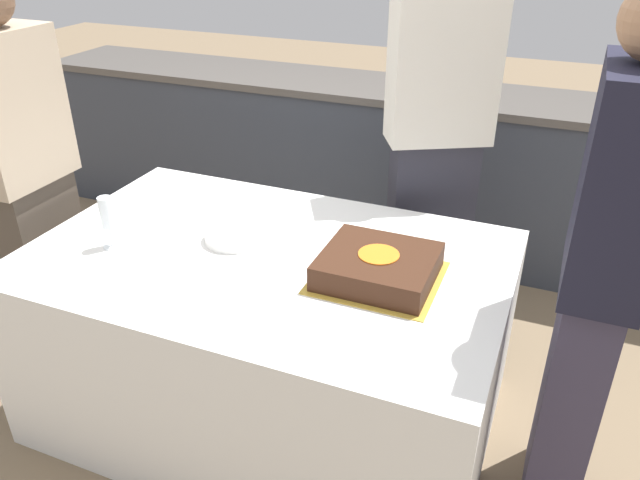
# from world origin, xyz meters

# --- Properties ---
(ground_plane) EXTENTS (14.00, 14.00, 0.00)m
(ground_plane) POSITION_xyz_m (0.00, 0.00, 0.00)
(ground_plane) COLOR #7A664C
(back_counter) EXTENTS (4.40, 0.58, 0.92)m
(back_counter) POSITION_xyz_m (0.00, 1.61, 0.46)
(back_counter) COLOR #333842
(back_counter) RESTS_ON ground_plane
(dining_table) EXTENTS (1.66, 1.07, 0.72)m
(dining_table) POSITION_xyz_m (0.00, 0.00, 0.36)
(dining_table) COLOR white
(dining_table) RESTS_ON ground_plane
(cake) EXTENTS (0.40, 0.37, 0.09)m
(cake) POSITION_xyz_m (0.41, -0.00, 0.77)
(cake) COLOR gold
(cake) RESTS_ON dining_table
(plate_stack) EXTENTS (0.22, 0.22, 0.04)m
(plate_stack) POSITION_xyz_m (-0.15, 0.05, 0.74)
(plate_stack) COLOR white
(plate_stack) RESTS_ON dining_table
(wine_glass) EXTENTS (0.06, 0.06, 0.19)m
(wine_glass) POSITION_xyz_m (-0.53, -0.16, 0.85)
(wine_glass) COLOR white
(wine_glass) RESTS_ON dining_table
(side_plate_near_cake) EXTENTS (0.19, 0.19, 0.00)m
(side_plate_near_cake) POSITION_xyz_m (0.35, 0.33, 0.72)
(side_plate_near_cake) COLOR white
(side_plate_near_cake) RESTS_ON dining_table
(person_cutting_cake) EXTENTS (0.45, 0.37, 1.74)m
(person_cutting_cake) POSITION_xyz_m (0.41, 0.76, 0.91)
(person_cutting_cake) COLOR #282833
(person_cutting_cake) RESTS_ON ground_plane
(person_seated_left) EXTENTS (0.20, 0.39, 1.61)m
(person_seated_left) POSITION_xyz_m (-1.05, 0.00, 0.83)
(person_seated_left) COLOR #4C4238
(person_seated_left) RESTS_ON ground_plane
(person_seated_right) EXTENTS (0.20, 0.41, 1.67)m
(person_seated_right) POSITION_xyz_m (1.05, 0.00, 0.86)
(person_seated_right) COLOR #383347
(person_seated_right) RESTS_ON ground_plane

